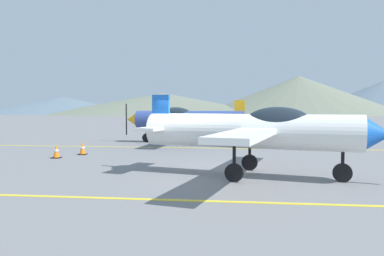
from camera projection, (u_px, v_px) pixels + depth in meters
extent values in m
plane|color=slate|center=(192.00, 171.00, 13.25)|extent=(400.00, 400.00, 0.00)
cube|color=yellow|center=(171.00, 200.00, 9.09)|extent=(80.00, 0.16, 0.01)
cube|color=yellow|center=(208.00, 148.00, 20.78)|extent=(80.00, 0.16, 0.01)
cylinder|color=white|center=(249.00, 131.00, 12.21)|extent=(7.01, 2.75, 1.12)
cone|color=blue|center=(379.00, 134.00, 10.86)|extent=(0.92, 1.10, 0.95)
ellipsoid|color=#1E2833|center=(278.00, 121.00, 11.87)|extent=(2.20, 1.38, 0.92)
cube|color=white|center=(261.00, 130.00, 12.06)|extent=(3.24, 8.99, 0.16)
cube|color=white|center=(161.00, 128.00, 13.32)|extent=(1.33, 2.75, 0.10)
cube|color=blue|center=(161.00, 112.00, 13.29)|extent=(0.65, 0.27, 1.22)
cylinder|color=black|center=(343.00, 156.00, 11.24)|extent=(0.10, 0.10, 1.03)
cylinder|color=black|center=(342.00, 173.00, 11.27)|extent=(0.58, 0.26, 0.57)
cylinder|color=black|center=(234.00, 156.00, 11.27)|extent=(0.10, 0.10, 1.03)
cylinder|color=black|center=(234.00, 173.00, 11.30)|extent=(0.58, 0.26, 0.57)
cylinder|color=black|center=(250.00, 148.00, 13.37)|extent=(0.10, 0.10, 1.03)
cylinder|color=black|center=(250.00, 162.00, 13.39)|extent=(0.58, 0.26, 0.57)
cylinder|color=#33478C|center=(190.00, 120.00, 23.82)|extent=(7.00, 1.57, 1.12)
cone|color=#F2A519|center=(132.00, 119.00, 24.51)|extent=(0.77, 1.00, 0.95)
cube|color=black|center=(126.00, 119.00, 24.59)|extent=(0.05, 0.12, 2.04)
ellipsoid|color=#1E2833|center=(176.00, 114.00, 23.96)|extent=(2.10, 1.05, 0.92)
cube|color=#33478C|center=(183.00, 119.00, 23.89)|extent=(1.70, 9.04, 0.16)
cube|color=#33478C|center=(240.00, 119.00, 23.24)|extent=(0.88, 2.69, 0.10)
cube|color=#F2A519|center=(240.00, 110.00, 23.20)|extent=(0.65, 0.16, 1.22)
cylinder|color=black|center=(147.00, 130.00, 24.37)|extent=(0.10, 0.10, 1.03)
cylinder|color=black|center=(147.00, 138.00, 24.40)|extent=(0.58, 0.16, 0.57)
cylinder|color=black|center=(196.00, 129.00, 24.92)|extent=(0.10, 0.10, 1.03)
cylinder|color=black|center=(196.00, 137.00, 24.95)|extent=(0.58, 0.16, 0.57)
cylinder|color=black|center=(189.00, 131.00, 22.71)|extent=(0.10, 0.10, 1.03)
cylinder|color=black|center=(189.00, 140.00, 22.74)|extent=(0.58, 0.16, 0.57)
cube|color=black|center=(83.00, 154.00, 17.89)|extent=(0.36, 0.36, 0.04)
cone|color=orange|center=(83.00, 148.00, 17.88)|extent=(0.29, 0.29, 0.55)
cylinder|color=white|center=(83.00, 148.00, 17.87)|extent=(0.20, 0.20, 0.08)
cube|color=black|center=(56.00, 158.00, 16.67)|extent=(0.36, 0.36, 0.04)
cone|color=orange|center=(56.00, 151.00, 16.65)|extent=(0.29, 0.29, 0.55)
cylinder|color=white|center=(56.00, 150.00, 16.65)|extent=(0.20, 0.20, 0.08)
cone|color=slate|center=(63.00, 105.00, 140.80)|extent=(61.97, 61.97, 6.21)
cone|color=slate|center=(162.00, 103.00, 131.35)|extent=(79.07, 79.07, 7.34)
cone|color=slate|center=(299.00, 95.00, 127.25)|extent=(66.23, 66.23, 12.98)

